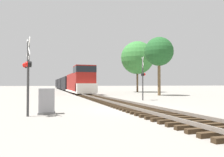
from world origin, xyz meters
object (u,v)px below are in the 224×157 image
crossing_signal_near (28,69)px  tree_far_right (159,52)px  relay_cabinet (47,101)px  tree_mid_background (137,58)px  freight_train (67,83)px  crossing_signal_far (143,76)px

crossing_signal_near → tree_far_right: tree_far_right is taller
crossing_signal_near → relay_cabinet: crossing_signal_near is taller
tree_mid_background → tree_far_right: bearing=-100.5°
tree_mid_background → freight_train: bearing=125.0°
freight_train → crossing_signal_near: freight_train is taller
freight_train → tree_far_right: (10.10, -31.12, 4.49)m
tree_far_right → tree_mid_background: bearing=79.5°
freight_train → relay_cabinet: size_ratio=43.93×
freight_train → relay_cabinet: bearing=-96.8°
freight_train → tree_mid_background: (12.55, -17.93, 5.24)m
crossing_signal_near → relay_cabinet: bearing=112.0°
crossing_signal_far → tree_mid_background: tree_mid_background is taller
relay_cabinet → tree_mid_background: bearing=57.8°
relay_cabinet → tree_far_right: tree_far_right is taller
tree_far_right → freight_train: bearing=108.0°
crossing_signal_near → crossing_signal_far: bearing=116.3°
freight_train → crossing_signal_near: bearing=-97.8°
crossing_signal_far → tree_mid_background: bearing=-6.0°
crossing_signal_far → relay_cabinet: (-9.37, -7.63, -1.78)m
relay_cabinet → tree_far_right: size_ratio=0.17×
crossing_signal_far → crossing_signal_near: bearing=145.2°
crossing_signal_near → crossing_signal_far: size_ratio=0.91×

